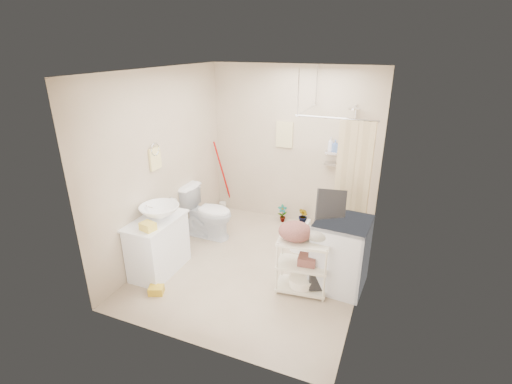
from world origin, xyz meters
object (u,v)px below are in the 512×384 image
laundry_rack (303,261)px  toilet (207,212)px  vanity (158,246)px  washing_machine (341,253)px

laundry_rack → toilet: bearing=148.9°
vanity → washing_machine: size_ratio=0.95×
vanity → laundry_rack: laundry_rack is taller
washing_machine → laundry_rack: bearing=-140.7°
toilet → washing_machine: 2.24m
toilet → laundry_rack: 1.95m
washing_machine → laundry_rack: (-0.40, -0.29, -0.03)m
vanity → washing_machine: (2.30, 0.60, 0.07)m
toilet → laundry_rack: size_ratio=0.98×
toilet → vanity: bearing=174.5°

